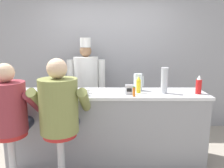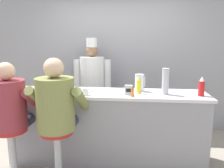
{
  "view_description": "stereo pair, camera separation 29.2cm",
  "coord_description": "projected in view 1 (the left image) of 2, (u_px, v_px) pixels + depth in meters",
  "views": [
    {
      "loc": [
        0.08,
        -2.59,
        1.66
      ],
      "look_at": [
        0.07,
        0.28,
        1.12
      ],
      "focal_mm": 35.0,
      "sensor_mm": 36.0,
      "label": 1
    },
    {
      "loc": [
        0.37,
        -2.57,
        1.66
      ],
      "look_at": [
        0.07,
        0.28,
        1.12
      ],
      "focal_mm": 35.0,
      "sensor_mm": 36.0,
      "label": 2
    }
  ],
  "objects": [
    {
      "name": "diner_seated_olive",
      "position": [
        60.0,
        109.0,
        2.45
      ],
      "size": [
        0.65,
        0.64,
        1.5
      ],
      "color": "#B2B5BA",
      "rests_on": "ground_plane"
    },
    {
      "name": "water_pitcher_clear",
      "position": [
        138.0,
        82.0,
        3.07
      ],
      "size": [
        0.14,
        0.12,
        0.24
      ],
      "color": "silver",
      "rests_on": "diner_counter"
    },
    {
      "name": "coffee_mug_white",
      "position": [
        87.0,
        92.0,
        2.77
      ],
      "size": [
        0.13,
        0.08,
        0.09
      ],
      "color": "white",
      "rests_on": "diner_counter"
    },
    {
      "name": "cook_in_whites_near",
      "position": [
        86.0,
        82.0,
        3.94
      ],
      "size": [
        0.68,
        0.44,
        1.75
      ],
      "color": "#232328",
      "rests_on": "ground_plane"
    },
    {
      "name": "cup_stack_steel",
      "position": [
        165.0,
        80.0,
        2.89
      ],
      "size": [
        0.1,
        0.1,
        0.34
      ],
      "color": "#B7BABF",
      "rests_on": "diner_counter"
    },
    {
      "name": "napkin_dispenser_chrome",
      "position": [
        129.0,
        90.0,
        2.84
      ],
      "size": [
        0.1,
        0.06,
        0.13
      ],
      "color": "silver",
      "rests_on": "diner_counter"
    },
    {
      "name": "diner_counter",
      "position": [
        107.0,
        127.0,
        3.07
      ],
      "size": [
        2.69,
        0.62,
        1.0
      ],
      "color": "gray",
      "rests_on": "ground_plane"
    },
    {
      "name": "breakfast_plate",
      "position": [
        24.0,
        94.0,
        2.82
      ],
      "size": [
        0.25,
        0.25,
        0.05
      ],
      "color": "white",
      "rests_on": "diner_counter"
    },
    {
      "name": "ketchup_bottle_red",
      "position": [
        199.0,
        85.0,
        2.86
      ],
      "size": [
        0.08,
        0.08,
        0.25
      ],
      "color": "red",
      "rests_on": "diner_counter"
    },
    {
      "name": "wall_back",
      "position": [
        108.0,
        59.0,
        4.2
      ],
      "size": [
        10.0,
        0.06,
        2.7
      ],
      "color": "#99999E",
      "rests_on": "ground_plane"
    },
    {
      "name": "diner_seated_maroon",
      "position": [
        10.0,
        111.0,
        2.45
      ],
      "size": [
        0.61,
        0.6,
        1.45
      ],
      "color": "#B2B5BA",
      "rests_on": "ground_plane"
    },
    {
      "name": "mustard_bottle_yellow",
      "position": [
        139.0,
        85.0,
        2.92
      ],
      "size": [
        0.06,
        0.06,
        0.22
      ],
      "color": "yellow",
      "rests_on": "diner_counter"
    },
    {
      "name": "hot_sauce_bottle_orange",
      "position": [
        134.0,
        92.0,
        2.73
      ],
      "size": [
        0.03,
        0.03,
        0.13
      ],
      "color": "orange",
      "rests_on": "diner_counter"
    },
    {
      "name": "cereal_bowl",
      "position": [
        65.0,
        90.0,
        2.98
      ],
      "size": [
        0.14,
        0.14,
        0.05
      ],
      "color": "white",
      "rests_on": "diner_counter"
    }
  ]
}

